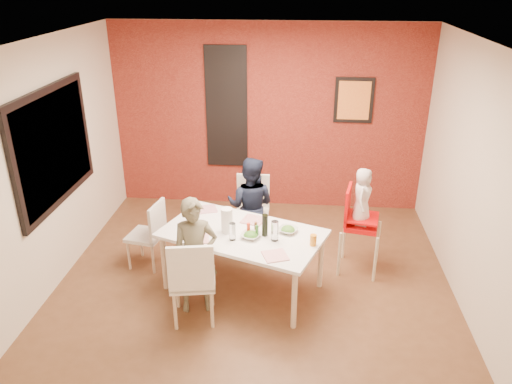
# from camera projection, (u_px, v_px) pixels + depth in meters

# --- Properties ---
(ground) EXTENTS (4.50, 4.50, 0.00)m
(ground) POSITION_uv_depth(u_px,v_px,m) (254.00, 286.00, 5.73)
(ground) COLOR brown
(ground) RESTS_ON ground
(ceiling) EXTENTS (4.50, 4.50, 0.02)m
(ceiling) POSITION_uv_depth(u_px,v_px,m) (253.00, 43.00, 4.62)
(ceiling) COLOR silver
(ceiling) RESTS_ON wall_back
(wall_back) EXTENTS (4.50, 0.02, 2.70)m
(wall_back) POSITION_uv_depth(u_px,v_px,m) (268.00, 118.00, 7.22)
(wall_back) COLOR beige
(wall_back) RESTS_ON ground
(wall_front) EXTENTS (4.50, 0.02, 2.70)m
(wall_front) POSITION_uv_depth(u_px,v_px,m) (219.00, 314.00, 3.13)
(wall_front) COLOR beige
(wall_front) RESTS_ON ground
(wall_left) EXTENTS (0.02, 4.50, 2.70)m
(wall_left) POSITION_uv_depth(u_px,v_px,m) (45.00, 170.00, 5.36)
(wall_left) COLOR beige
(wall_left) RESTS_ON ground
(wall_right) EXTENTS (0.02, 4.50, 2.70)m
(wall_right) POSITION_uv_depth(u_px,v_px,m) (477.00, 185.00, 4.99)
(wall_right) COLOR beige
(wall_right) RESTS_ON ground
(brick_accent_wall) EXTENTS (4.50, 0.02, 2.70)m
(brick_accent_wall) POSITION_uv_depth(u_px,v_px,m) (268.00, 119.00, 7.20)
(brick_accent_wall) COLOR maroon
(brick_accent_wall) RESTS_ON ground
(picture_window_frame) EXTENTS (0.05, 1.70, 1.30)m
(picture_window_frame) POSITION_uv_depth(u_px,v_px,m) (54.00, 147.00, 5.46)
(picture_window_frame) COLOR black
(picture_window_frame) RESTS_ON wall_left
(picture_window_pane) EXTENTS (0.02, 1.55, 1.15)m
(picture_window_pane) POSITION_uv_depth(u_px,v_px,m) (55.00, 147.00, 5.46)
(picture_window_pane) COLOR black
(picture_window_pane) RESTS_ON wall_left
(glassblock_strip) EXTENTS (0.55, 0.03, 1.70)m
(glassblock_strip) POSITION_uv_depth(u_px,v_px,m) (227.00, 108.00, 7.17)
(glassblock_strip) COLOR silver
(glassblock_strip) RESTS_ON wall_back
(glassblock_surround) EXTENTS (0.60, 0.03, 1.76)m
(glassblock_surround) POSITION_uv_depth(u_px,v_px,m) (227.00, 108.00, 7.17)
(glassblock_surround) COLOR black
(glassblock_surround) RESTS_ON wall_back
(art_print_frame) EXTENTS (0.54, 0.03, 0.64)m
(art_print_frame) POSITION_uv_depth(u_px,v_px,m) (354.00, 100.00, 6.96)
(art_print_frame) COLOR black
(art_print_frame) RESTS_ON wall_back
(art_print_canvas) EXTENTS (0.44, 0.01, 0.54)m
(art_print_canvas) POSITION_uv_depth(u_px,v_px,m) (354.00, 101.00, 6.95)
(art_print_canvas) COLOR orange
(art_print_canvas) RESTS_ON wall_back
(dining_table) EXTENTS (1.94, 1.49, 0.71)m
(dining_table) POSITION_uv_depth(u_px,v_px,m) (242.00, 237.00, 5.44)
(dining_table) COLOR white
(dining_table) RESTS_ON ground
(chair_near) EXTENTS (0.52, 0.52, 0.96)m
(chair_near) POSITION_uv_depth(u_px,v_px,m) (192.00, 278.00, 4.92)
(chair_near) COLOR white
(chair_near) RESTS_ON ground
(chair_far) EXTENTS (0.42, 0.42, 0.92)m
(chair_far) POSITION_uv_depth(u_px,v_px,m) (252.00, 206.00, 6.47)
(chair_far) COLOR silver
(chair_far) RESTS_ON ground
(chair_left) EXTENTS (0.46, 0.46, 0.84)m
(chair_left) POSITION_uv_depth(u_px,v_px,m) (151.00, 231.00, 5.94)
(chair_left) COLOR silver
(chair_left) RESTS_ON ground
(high_chair) EXTENTS (0.52, 0.52, 1.06)m
(high_chair) POSITION_uv_depth(u_px,v_px,m) (357.00, 222.00, 5.81)
(high_chair) COLOR red
(high_chair) RESTS_ON ground
(child_near) EXTENTS (0.53, 0.41, 1.28)m
(child_near) POSITION_uv_depth(u_px,v_px,m) (195.00, 256.00, 5.11)
(child_near) COLOR brown
(child_near) RESTS_ON ground
(child_far) EXTENTS (0.69, 0.59, 1.27)m
(child_far) POSITION_uv_depth(u_px,v_px,m) (251.00, 206.00, 6.20)
(child_far) COLOR black
(child_far) RESTS_ON ground
(toddler) EXTENTS (0.29, 0.37, 0.68)m
(toddler) POSITION_uv_depth(u_px,v_px,m) (362.00, 197.00, 5.66)
(toddler) COLOR beige
(toddler) RESTS_ON high_chair
(plate_near_left) EXTENTS (0.25, 0.25, 0.01)m
(plate_near_left) POSITION_uv_depth(u_px,v_px,m) (199.00, 239.00, 5.27)
(plate_near_left) COLOR white
(plate_near_left) RESTS_ON dining_table
(plate_far_mid) EXTENTS (0.30, 0.30, 0.01)m
(plate_far_mid) POSITION_uv_depth(u_px,v_px,m) (253.00, 220.00, 5.67)
(plate_far_mid) COLOR silver
(plate_far_mid) RESTS_ON dining_table
(plate_near_right) EXTENTS (0.30, 0.30, 0.01)m
(plate_near_right) POSITION_uv_depth(u_px,v_px,m) (275.00, 256.00, 4.96)
(plate_near_right) COLOR white
(plate_near_right) RESTS_ON dining_table
(plate_far_left) EXTENTS (0.27, 0.27, 0.01)m
(plate_far_left) POSITION_uv_depth(u_px,v_px,m) (207.00, 209.00, 5.92)
(plate_far_left) COLOR silver
(plate_far_left) RESTS_ON dining_table
(salad_bowl_a) EXTENTS (0.26, 0.26, 0.05)m
(salad_bowl_a) POSITION_uv_depth(u_px,v_px,m) (251.00, 236.00, 5.30)
(salad_bowl_a) COLOR white
(salad_bowl_a) RESTS_ON dining_table
(salad_bowl_b) EXTENTS (0.26, 0.26, 0.05)m
(salad_bowl_b) POSITION_uv_depth(u_px,v_px,m) (288.00, 230.00, 5.41)
(salad_bowl_b) COLOR silver
(salad_bowl_b) RESTS_ON dining_table
(wine_bottle) EXTENTS (0.07, 0.07, 0.25)m
(wine_bottle) POSITION_uv_depth(u_px,v_px,m) (265.00, 225.00, 5.30)
(wine_bottle) COLOR black
(wine_bottle) RESTS_ON dining_table
(wine_glass_a) EXTENTS (0.07, 0.07, 0.19)m
(wine_glass_a) POSITION_uv_depth(u_px,v_px,m) (232.00, 232.00, 5.23)
(wine_glass_a) COLOR silver
(wine_glass_a) RESTS_ON dining_table
(wine_glass_b) EXTENTS (0.08, 0.08, 0.22)m
(wine_glass_b) POSITION_uv_depth(u_px,v_px,m) (275.00, 231.00, 5.21)
(wine_glass_b) COLOR silver
(wine_glass_b) RESTS_ON dining_table
(paper_towel_roll) EXTENTS (0.13, 0.13, 0.28)m
(paper_towel_roll) POSITION_uv_depth(u_px,v_px,m) (227.00, 220.00, 5.36)
(paper_towel_roll) COLOR white
(paper_towel_roll) RESTS_ON dining_table
(condiment_red) EXTENTS (0.04, 0.04, 0.14)m
(condiment_red) POSITION_uv_depth(u_px,v_px,m) (248.00, 229.00, 5.33)
(condiment_red) COLOR red
(condiment_red) RESTS_ON dining_table
(condiment_green) EXTENTS (0.03, 0.03, 0.13)m
(condiment_green) POSITION_uv_depth(u_px,v_px,m) (257.00, 231.00, 5.30)
(condiment_green) COLOR #2A6822
(condiment_green) RESTS_ON dining_table
(condiment_brown) EXTENTS (0.03, 0.03, 0.13)m
(condiment_brown) POSITION_uv_depth(u_px,v_px,m) (256.00, 228.00, 5.37)
(condiment_brown) COLOR brown
(condiment_brown) RESTS_ON dining_table
(sippy_cup) EXTENTS (0.07, 0.07, 0.12)m
(sippy_cup) POSITION_uv_depth(u_px,v_px,m) (313.00, 240.00, 5.14)
(sippy_cup) COLOR orange
(sippy_cup) RESTS_ON dining_table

